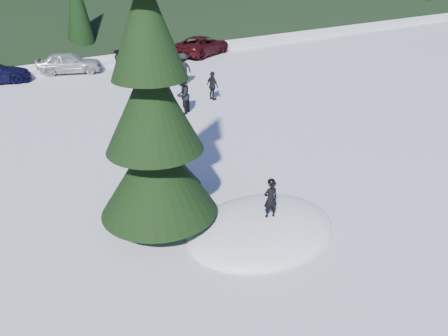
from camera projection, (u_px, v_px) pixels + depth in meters
ground at (261, 230)px, 12.30m from camera, size 200.00×200.00×0.00m
snow_mound at (261, 230)px, 12.30m from camera, size 4.48×3.52×0.96m
spruce_tall at (153, 116)px, 10.99m from camera, size 3.20×3.20×8.60m
spruce_short at (163, 136)px, 13.07m from camera, size 2.20×2.20×5.37m
child_skier at (271, 199)px, 11.81m from camera, size 0.46×0.37×1.09m
adult_0 at (182, 95)px, 21.21m from camera, size 1.15×1.10×1.86m
adult_1 at (213, 86)px, 23.39m from camera, size 0.43×0.93×1.55m
adult_2 at (183, 69)px, 26.20m from camera, size 1.32×0.88×1.90m
car_4 at (69, 63)px, 28.94m from camera, size 4.47×3.19×1.42m
car_5 at (145, 55)px, 31.45m from camera, size 4.52×2.63×1.41m
car_6 at (202, 45)px, 34.55m from camera, size 5.88×4.35×1.49m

